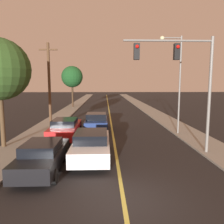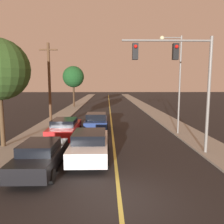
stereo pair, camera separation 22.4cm
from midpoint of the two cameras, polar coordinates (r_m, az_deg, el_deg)
The scene contains 12 objects.
ground_plane at distance 8.53m, azimuth 2.21°, elevation -22.17°, with size 200.00×200.00×0.00m, color black.
road_surface at distance 43.60m, azimuth -1.17°, elevation 1.93°, with size 10.13×80.00×0.01m.
sidewalk_left at distance 43.97m, azimuth -9.43°, elevation 1.95°, with size 2.50×80.00×0.12m.
sidewalk_right at distance 44.13m, azimuth 7.06°, elevation 2.02°, with size 2.50×80.00×0.12m.
car_near_lane_front at distance 12.42m, azimuth -5.90°, elevation -8.42°, with size 2.09×5.05×1.59m.
car_near_lane_second at distance 19.50m, azimuth -4.43°, elevation -2.58°, with size 2.05×4.22×1.61m.
car_outer_lane_front at distance 11.24m, azimuth -18.12°, elevation -10.80°, with size 1.91×4.64×1.48m.
car_outer_lane_second at distance 16.91m, azimuth -12.45°, elevation -4.22°, with size 2.03×4.93×1.59m.
traffic_signal_mast at distance 13.35m, azimuth 17.72°, elevation 10.21°, with size 5.17×0.42×6.74m.
streetlamp_right at distance 18.49m, azimuth 15.90°, elevation 9.82°, with size 1.79×0.36×7.82m.
utility_pole_left at distance 20.66m, azimuth -16.36°, elevation 6.90°, with size 1.60×0.24×7.67m.
tree_left_far at distance 39.17m, azimuth -10.54°, elevation 9.01°, with size 3.70×3.70×7.10m.
Camera 1 is at (-0.66, -7.39, 4.22)m, focal length 35.00 mm.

